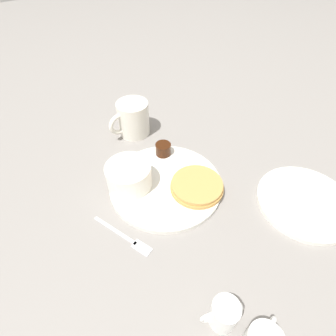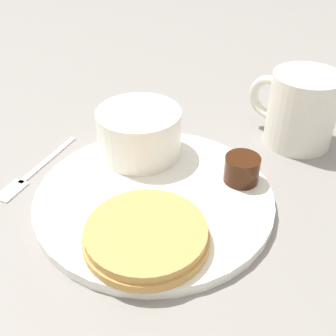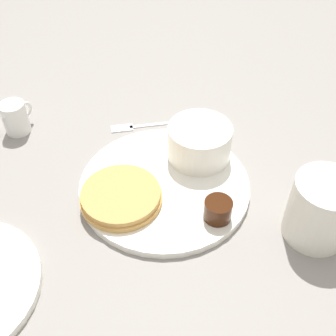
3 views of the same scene
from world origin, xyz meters
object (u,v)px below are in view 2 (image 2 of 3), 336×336
object	(u,v)px
plate	(154,197)
bowl	(139,131)
coffee_mug	(300,109)
fork	(31,173)

from	to	relation	value
plate	bowl	bearing A→B (deg)	59.96
coffee_mug	fork	xyz separation A→B (m)	(-0.30, 0.18, -0.05)
bowl	fork	size ratio (longest dim) A/B	0.73
bowl	coffee_mug	bearing A→B (deg)	-31.02
bowl	fork	world-z (taller)	bowl
bowl	coffee_mug	distance (m)	0.21
coffee_mug	fork	size ratio (longest dim) A/B	0.88
coffee_mug	fork	distance (m)	0.35
plate	bowl	xyz separation A→B (m)	(0.04, 0.07, 0.04)
bowl	fork	distance (m)	0.14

